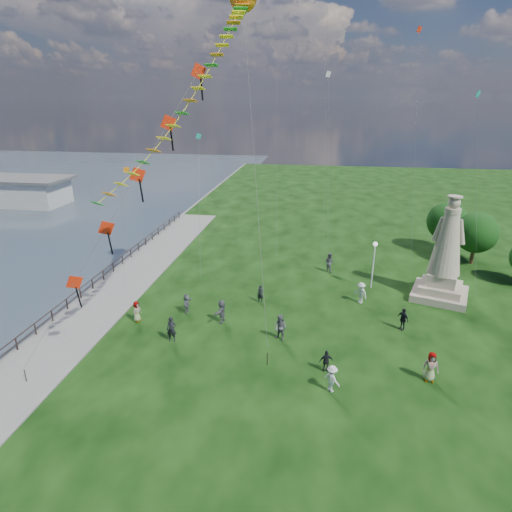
% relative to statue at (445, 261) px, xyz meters
% --- Properties ---
extents(waterfront, '(200.00, 200.00, 1.51)m').
position_rel_statue_xyz_m(waterfront, '(-28.98, -6.07, -3.38)').
color(waterfront, '#364151').
rests_on(waterfront, ground).
extents(statue, '(5.46, 5.46, 8.78)m').
position_rel_statue_xyz_m(statue, '(0.00, 0.00, 0.00)').
color(statue, tan).
rests_on(statue, ground).
extents(lamppost, '(0.40, 0.40, 4.35)m').
position_rel_statue_xyz_m(lamppost, '(-5.58, 1.05, -0.18)').
color(lamppost, silver).
rests_on(lamppost, ground).
extents(tree_row, '(8.72, 12.23, 5.52)m').
position_rel_statue_xyz_m(tree_row, '(4.95, 9.37, -0.08)').
color(tree_row, '#382314').
rests_on(tree_row, ground).
extents(person_0, '(0.73, 0.52, 1.86)m').
position_rel_statue_xyz_m(person_0, '(-20.19, -10.23, -2.39)').
color(person_0, black).
rests_on(person_0, ground).
extents(person_1, '(1.09, 0.94, 1.92)m').
position_rel_statue_xyz_m(person_1, '(-12.72, -8.94, -2.36)').
color(person_1, '#595960').
rests_on(person_1, ground).
extents(person_2, '(1.19, 1.13, 1.68)m').
position_rel_statue_xyz_m(person_2, '(-9.24, -14.05, -2.48)').
color(person_2, silver).
rests_on(person_2, ground).
extents(person_3, '(0.93, 0.60, 1.46)m').
position_rel_statue_xyz_m(person_3, '(-9.55, -12.15, -2.59)').
color(person_3, black).
rests_on(person_3, ground).
extents(person_4, '(0.95, 0.59, 1.91)m').
position_rel_statue_xyz_m(person_4, '(-3.41, -12.13, -2.36)').
color(person_4, '#595960').
rests_on(person_4, ground).
extents(person_5, '(0.66, 1.47, 1.57)m').
position_rel_statue_xyz_m(person_5, '(-20.45, -5.95, -2.53)').
color(person_5, '#595960').
rests_on(person_5, ground).
extents(person_6, '(0.61, 0.46, 1.52)m').
position_rel_statue_xyz_m(person_6, '(-14.95, -3.31, -2.56)').
color(person_6, black).
rests_on(person_6, ground).
extents(person_7, '(1.09, 1.04, 1.93)m').
position_rel_statue_xyz_m(person_7, '(-9.29, 4.37, -2.35)').
color(person_7, '#595960').
rests_on(person_7, ground).
extents(person_8, '(1.26, 1.25, 1.81)m').
position_rel_statue_xyz_m(person_8, '(-6.75, -2.14, -2.41)').
color(person_8, silver).
rests_on(person_8, ground).
extents(person_9, '(1.01, 1.12, 1.72)m').
position_rel_statue_xyz_m(person_9, '(-4.04, -6.10, -2.45)').
color(person_9, black).
rests_on(person_9, ground).
extents(person_10, '(0.66, 0.89, 1.64)m').
position_rel_statue_xyz_m(person_10, '(-23.76, -7.90, -2.50)').
color(person_10, '#595960').
rests_on(person_10, ground).
extents(person_11, '(1.01, 1.79, 1.82)m').
position_rel_statue_xyz_m(person_11, '(-17.37, -7.05, -2.41)').
color(person_11, '#595960').
rests_on(person_11, ground).
extents(red_kite_train, '(9.35, 9.35, 18.05)m').
position_rel_statue_xyz_m(red_kite_train, '(-21.70, -10.48, 7.82)').
color(red_kite_train, black).
rests_on(red_kite_train, ground).
extents(serpent_kite, '(8.58, 13.05, 22.99)m').
position_rel_statue_xyz_m(serpent_kite, '(-16.17, -4.17, 18.50)').
color(serpent_kite, black).
rests_on(serpent_kite, ground).
extents(small_kites, '(31.41, 16.29, 28.83)m').
position_rel_statue_xyz_m(small_kites, '(-11.83, 6.87, 12.13)').
color(small_kites, teal).
rests_on(small_kites, ground).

